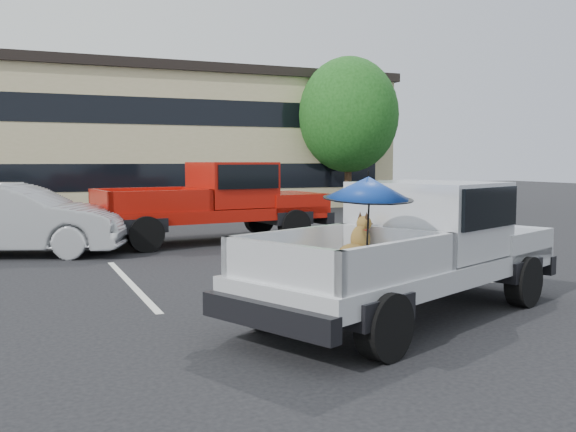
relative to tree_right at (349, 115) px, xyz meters
name	(u,v)px	position (x,y,z in m)	size (l,w,h in m)	color
ground	(332,291)	(-9.00, -16.00, -4.21)	(90.00, 90.00, 0.00)	black
stripe_left	(130,283)	(-12.00, -14.00, -4.21)	(0.12, 5.00, 0.01)	silver
stripe_right	(414,262)	(-6.00, -14.00, -4.21)	(0.12, 5.00, 0.01)	silver
motel_building	(168,139)	(-7.00, 4.99, -1.00)	(20.40, 8.40, 6.30)	#C3B582
tree_right	(349,115)	(0.00, 0.00, 0.00)	(4.46, 4.46, 6.78)	#332114
tree_back	(229,119)	(-3.00, 8.00, 0.20)	(4.68, 4.68, 7.11)	#332114
silver_pickup	(420,240)	(-8.56, -17.88, -3.16)	(6.00, 4.05, 2.06)	black
red_pickup	(225,198)	(-8.59, -8.85, -3.04)	(6.69, 2.94, 2.14)	black
silver_sedan	(15,219)	(-13.84, -9.50, -3.38)	(1.76, 5.04, 1.66)	#9FA2A6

